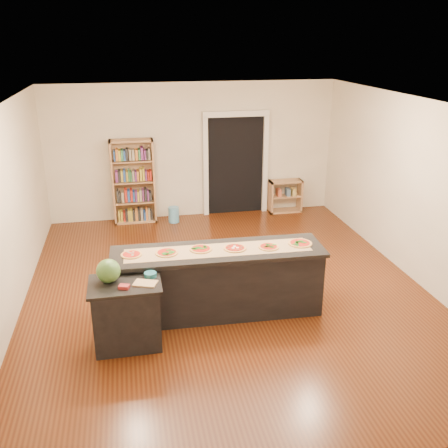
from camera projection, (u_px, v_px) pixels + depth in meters
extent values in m
cube|color=beige|center=(227.00, 203.00, 7.18)|extent=(6.00, 7.00, 2.80)
cube|color=#53260E|center=(227.00, 289.00, 7.68)|extent=(6.00, 7.00, 0.01)
cube|color=white|center=(227.00, 104.00, 6.69)|extent=(6.00, 7.00, 0.01)
cube|color=black|center=(235.00, 166.00, 10.67)|extent=(1.20, 0.02, 2.10)
cube|color=silver|center=(206.00, 168.00, 10.51)|extent=(0.10, 0.08, 2.10)
cube|color=silver|center=(265.00, 165.00, 10.74)|extent=(0.10, 0.08, 2.10)
cube|color=silver|center=(236.00, 114.00, 10.23)|extent=(1.40, 0.08, 0.12)
cube|color=black|center=(218.00, 283.00, 6.90)|extent=(2.81, 0.70, 0.90)
cube|color=black|center=(218.00, 252.00, 6.73)|extent=(2.89, 0.78, 0.05)
cube|color=black|center=(127.00, 315.00, 6.18)|extent=(0.80, 0.56, 0.83)
cube|color=black|center=(125.00, 284.00, 6.02)|extent=(0.87, 0.64, 0.04)
cube|color=tan|center=(134.00, 182.00, 10.16)|extent=(0.86, 0.31, 1.73)
cube|color=tan|center=(285.00, 196.00, 10.94)|extent=(0.71, 0.31, 0.71)
cylinder|color=#5AA1CA|center=(174.00, 215.00, 10.38)|extent=(0.22, 0.22, 0.32)
cube|color=tan|center=(218.00, 250.00, 6.71)|extent=(2.52, 0.52, 0.00)
sphere|color=#144214|center=(108.00, 271.00, 5.99)|extent=(0.29, 0.29, 0.29)
cube|color=tan|center=(145.00, 283.00, 5.99)|extent=(0.32, 0.27, 0.02)
cube|color=maroon|center=(124.00, 287.00, 5.88)|extent=(0.14, 0.12, 0.04)
cylinder|color=#195966|center=(150.00, 275.00, 6.16)|extent=(0.15, 0.15, 0.06)
cylinder|color=gold|center=(131.00, 255.00, 6.55)|extent=(0.29, 0.29, 0.02)
cylinder|color=#A5190C|center=(131.00, 254.00, 6.55)|extent=(0.24, 0.24, 0.00)
cylinder|color=gold|center=(167.00, 253.00, 6.61)|extent=(0.30, 0.30, 0.02)
cylinder|color=#A5190C|center=(167.00, 252.00, 6.60)|extent=(0.24, 0.24, 0.00)
cylinder|color=gold|center=(201.00, 249.00, 6.72)|extent=(0.32, 0.32, 0.02)
cylinder|color=#A5190C|center=(201.00, 248.00, 6.72)|extent=(0.26, 0.26, 0.00)
cylinder|color=gold|center=(235.00, 248.00, 6.75)|extent=(0.30, 0.30, 0.02)
cylinder|color=#A5190C|center=(235.00, 247.00, 6.75)|extent=(0.24, 0.24, 0.00)
cylinder|color=gold|center=(269.00, 247.00, 6.79)|extent=(0.28, 0.28, 0.02)
cylinder|color=#A5190C|center=(269.00, 246.00, 6.78)|extent=(0.23, 0.23, 0.00)
cylinder|color=gold|center=(300.00, 243.00, 6.91)|extent=(0.33, 0.33, 0.02)
cylinder|color=#A5190C|center=(300.00, 243.00, 6.90)|extent=(0.27, 0.27, 0.00)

